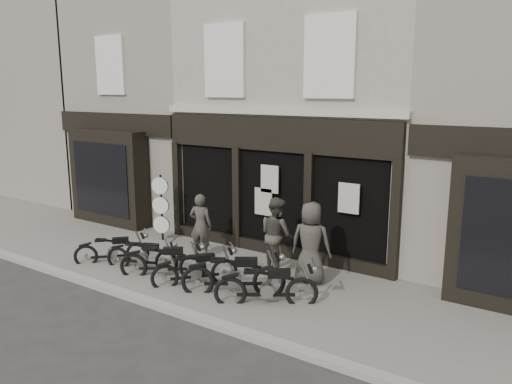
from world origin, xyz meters
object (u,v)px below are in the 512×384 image
Objects in this scene: man_right at (311,243)px; motorcycle_3 at (196,272)px; motorcycle_2 at (164,264)px; man_left at (201,225)px; motorcycle_0 at (113,252)px; motorcycle_4 at (235,278)px; motorcycle_1 at (143,258)px; man_centre at (277,234)px; advert_sign_post at (161,211)px; motorcycle_5 at (267,290)px.

motorcycle_3 is at bearing 22.52° from man_right.
man_left is (-0.21, 1.65, 0.59)m from motorcycle_2.
man_left reaches higher than motorcycle_0.
motorcycle_1 is at bearing 146.37° from motorcycle_4.
man_right reaches higher than motorcycle_2.
man_centre is (0.05, 1.70, 0.62)m from motorcycle_4.
motorcycle_2 is at bearing 80.21° from man_left.
motorcycle_2 is 0.98× the size of man_right.
motorcycle_0 is at bearing -101.76° from advert_sign_post.
man_centre is at bearing 54.18° from motorcycle_4.
motorcycle_0 is at bearing 147.90° from motorcycle_4.
man_left is at bearing 65.92° from motorcycle_2.
man_right is at bearing 18.41° from motorcycle_4.
advert_sign_post is at bearing 96.80° from motorcycle_3.
advert_sign_post is at bearing 124.65° from motorcycle_5.
advert_sign_post reaches higher than motorcycle_0.
motorcycle_5 is (3.83, -0.05, 0.05)m from motorcycle_1.
motorcycle_1 is 0.94× the size of motorcycle_5.
man_right reaches higher than motorcycle_5.
man_left is (0.63, 1.55, 0.62)m from motorcycle_1.
motorcycle_4 is 1.09× the size of man_centre.
motorcycle_5 reaches higher than motorcycle_2.
advert_sign_post is (-0.31, 2.15, 0.67)m from motorcycle_0.
motorcycle_4 is 1.05× the size of motorcycle_5.
motorcycle_4 reaches higher than motorcycle_0.
advert_sign_post is at bearing -18.15° from man_right.
motorcycle_4 reaches higher than motorcycle_5.
motorcycle_4 is at bearing -45.24° from advert_sign_post.
motorcycle_4 is (2.90, 0.03, 0.08)m from motorcycle_1.
motorcycle_5 is 1.01× the size of man_right.
motorcycle_1 is at bearing 128.93° from motorcycle_3.
motorcycle_4 is at bearing 129.13° from man_left.
man_centre is at bearing 167.51° from man_left.
motorcycle_2 is 2.98m from motorcycle_5.
motorcycle_2 is at bearing -44.89° from motorcycle_0.
man_right is at bearing -14.68° from motorcycle_3.
motorcycle_3 is at bearing -53.31° from advert_sign_post.
motorcycle_0 is 5.35m from man_right.
man_centre is at bearing 9.84° from motorcycle_2.
motorcycle_3 is 2.07m from man_left.
motorcycle_0 is 4.43m from man_centre.
man_centre is at bearing 8.85° from motorcycle_1.
man_right reaches higher than man_centre.
motorcycle_4 is 1.97m from man_right.
advert_sign_post reaches higher than man_right.
motorcycle_5 is at bearing 141.00° from man_centre.
motorcycle_3 is 2.79m from man_right.
motorcycle_3 is at bearing 146.36° from motorcycle_5.
motorcycle_3 is 1.08m from motorcycle_4.
man_right is (5.04, 1.63, 0.73)m from motorcycle_0.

